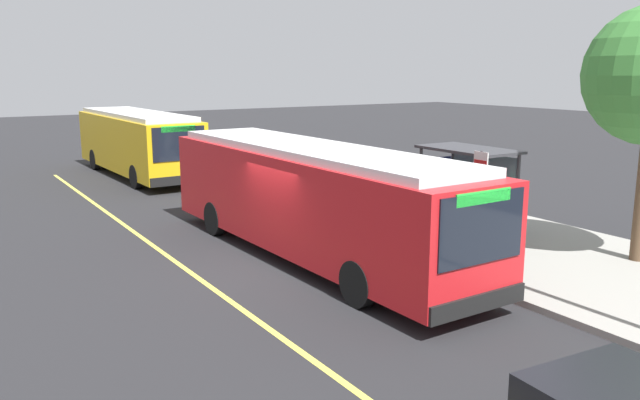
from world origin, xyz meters
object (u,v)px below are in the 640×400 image
(transit_bus_main, at_px, (311,197))
(pedestrian_commuter, at_px, (415,201))
(waiting_bench, at_px, (472,216))
(route_sign_post, at_px, (480,192))
(transit_bus_second, at_px, (137,141))

(transit_bus_main, relative_size, pedestrian_commuter, 6.97)
(transit_bus_main, bearing_deg, waiting_bench, 80.95)
(transit_bus_main, distance_m, route_sign_post, 4.24)
(pedestrian_commuter, bearing_deg, route_sign_post, -12.51)
(waiting_bench, distance_m, pedestrian_commuter, 1.77)
(waiting_bench, bearing_deg, route_sign_post, -43.32)
(transit_bus_main, bearing_deg, pedestrian_commuter, 90.72)
(waiting_bench, height_order, route_sign_post, route_sign_post)
(transit_bus_second, xyz_separation_m, route_sign_post, (18.56, 2.78, 0.34))
(route_sign_post, bearing_deg, transit_bus_second, -171.48)
(waiting_bench, bearing_deg, transit_bus_main, -99.05)
(transit_bus_second, distance_m, route_sign_post, 18.77)
(route_sign_post, distance_m, pedestrian_commuter, 3.35)
(pedestrian_commuter, bearing_deg, transit_bus_second, -167.25)
(transit_bus_main, height_order, waiting_bench, transit_bus_main)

